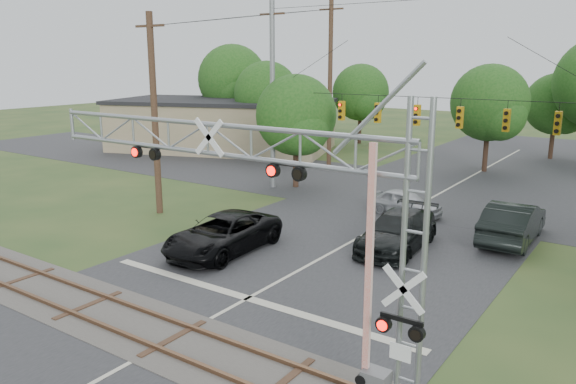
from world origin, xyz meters
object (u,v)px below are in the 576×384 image
Objects in this scene: crossing_gantry at (276,213)px; sedan_silver at (405,203)px; car_dark at (398,231)px; commercial_building at (222,124)px; traffic_signal_span at (434,107)px; pickup_black at (223,234)px.

sedan_silver is (-3.89, 16.96, -3.91)m from crossing_gantry.
commercial_building reaches higher than car_dark.
sedan_silver is at bearing 106.57° from car_dark.
traffic_signal_span is at bearing -20.00° from sedan_silver.
sedan_silver is 25.46m from commercial_building.
traffic_signal_span reaches higher than crossing_gantry.
crossing_gantry is at bearing -159.15° from sedan_silver.
pickup_black is at bearing -145.77° from car_dark.
traffic_signal_span is 0.90× the size of commercial_building.
traffic_signal_span is 8.34m from car_dark.
sedan_silver is at bearing -46.05° from commercial_building.
car_dark is at bearing 99.55° from crossing_gantry.
pickup_black is 28.39m from commercial_building.
commercial_building reaches higher than pickup_black.
traffic_signal_span is 3.48× the size of car_dark.
sedan_silver is (-1.93, 5.30, -0.13)m from car_dark.
crossing_gantry is 38.98m from commercial_building.
crossing_gantry is at bearing -80.29° from traffic_signal_span.
crossing_gantry reaches higher than pickup_black.
crossing_gantry is 11.26m from pickup_black.
sedan_silver is at bearing 65.38° from pickup_black.
commercial_building is (-26.55, 28.44, -2.32)m from crossing_gantry.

